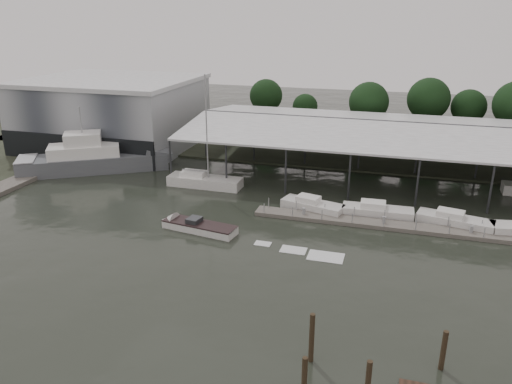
# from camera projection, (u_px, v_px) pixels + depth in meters

# --- Properties ---
(ground) EXTENTS (200.00, 200.00, 0.00)m
(ground) POSITION_uv_depth(u_px,v_px,m) (214.00, 252.00, 43.95)
(ground) COLOR #242921
(ground) RESTS_ON ground
(land_strip_far) EXTENTS (140.00, 30.00, 0.30)m
(land_strip_far) POSITION_uv_depth(u_px,v_px,m) (306.00, 140.00, 81.76)
(land_strip_far) COLOR #363C2D
(land_strip_far) RESTS_ON ground
(land_strip_west) EXTENTS (20.00, 40.00, 0.30)m
(land_strip_west) POSITION_uv_depth(u_px,v_px,m) (52.00, 140.00, 81.61)
(land_strip_west) COLOR #363C2D
(land_strip_west) RESTS_ON ground
(storage_warehouse) EXTENTS (24.50, 20.50, 10.50)m
(storage_warehouse) POSITION_uv_depth(u_px,v_px,m) (113.00, 113.00, 76.58)
(storage_warehouse) COLOR #9EA3A9
(storage_warehouse) RESTS_ON ground
(covered_boat_shed) EXTENTS (58.24, 24.00, 6.96)m
(covered_boat_shed) POSITION_uv_depth(u_px,v_px,m) (420.00, 129.00, 62.55)
(covered_boat_shed) COLOR white
(covered_boat_shed) RESTS_ON ground
(trawler_dock) EXTENTS (3.00, 18.00, 0.50)m
(trawler_dock) POSITION_uv_depth(u_px,v_px,m) (36.00, 173.00, 64.48)
(trawler_dock) COLOR slate
(trawler_dock) RESTS_ON ground
(floating_dock) EXTENTS (28.00, 2.00, 1.40)m
(floating_dock) POSITION_uv_depth(u_px,v_px,m) (394.00, 226.00, 48.90)
(floating_dock) COLOR slate
(floating_dock) RESTS_ON ground
(grey_trawler) EXTENTS (19.17, 14.19, 8.84)m
(grey_trawler) POSITION_uv_depth(u_px,v_px,m) (95.00, 159.00, 66.01)
(grey_trawler) COLOR #555A5E
(grey_trawler) RESTS_ON ground
(white_sailboat) EXTENTS (9.02, 2.64, 13.57)m
(white_sailboat) POSITION_uv_depth(u_px,v_px,m) (204.00, 181.00, 60.29)
(white_sailboat) COLOR white
(white_sailboat) RESTS_ON ground
(speedboat_underway) EXTENTS (19.05, 4.88, 2.00)m
(speedboat_underway) POSITION_uv_depth(u_px,v_px,m) (194.00, 226.00, 48.40)
(speedboat_underway) COLOR white
(speedboat_underway) RESTS_ON ground
(moored_cruiser_0) EXTENTS (6.98, 3.82, 1.70)m
(moored_cruiser_0) POSITION_uv_depth(u_px,v_px,m) (312.00, 206.00, 52.77)
(moored_cruiser_0) COLOR white
(moored_cruiser_0) RESTS_ON ground
(moored_cruiser_1) EXTENTS (7.23, 2.39, 1.70)m
(moored_cruiser_1) POSITION_uv_depth(u_px,v_px,m) (377.00, 211.00, 51.31)
(moored_cruiser_1) COLOR white
(moored_cruiser_1) RESTS_ON ground
(moored_cruiser_2) EXTENTS (7.48, 3.77, 1.70)m
(moored_cruiser_2) POSITION_uv_depth(u_px,v_px,m) (454.00, 221.00, 48.98)
(moored_cruiser_2) COLOR white
(moored_cruiser_2) RESTS_ON ground
(horizon_tree_line) EXTENTS (68.83, 10.57, 10.34)m
(horizon_tree_line) POSITION_uv_depth(u_px,v_px,m) (467.00, 106.00, 78.08)
(horizon_tree_line) COLOR #322316
(horizon_tree_line) RESTS_ON ground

